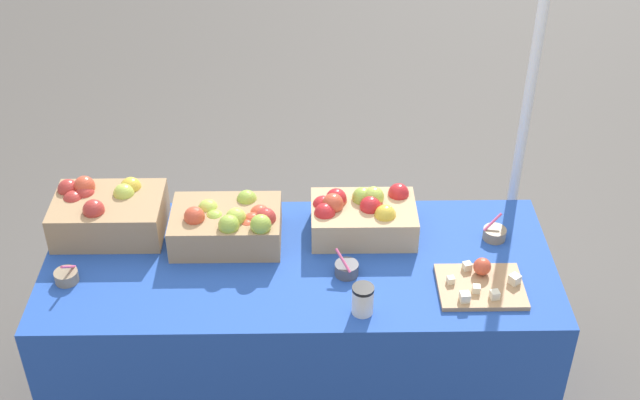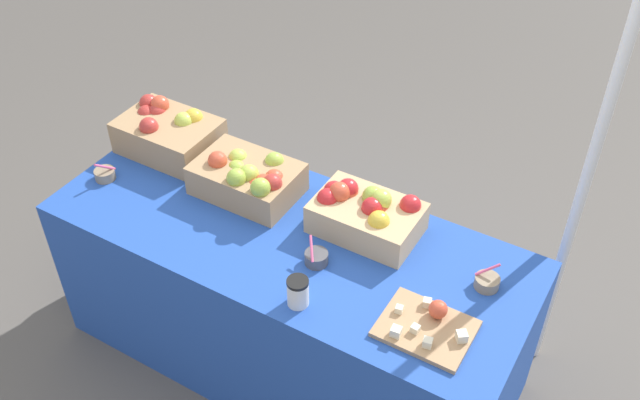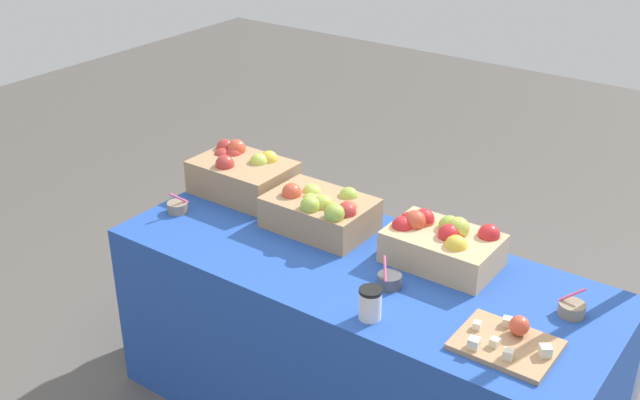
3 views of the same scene
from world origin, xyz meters
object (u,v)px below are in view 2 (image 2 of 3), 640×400
(apple_crate_left, at_px, (168,131))
(coffee_cup, at_px, (298,292))
(apple_crate_middle, at_px, (248,178))
(cutting_board_front, at_px, (428,325))
(tent_pole, at_px, (589,171))
(sample_bowl_mid, at_px, (105,174))
(apple_crate_right, at_px, (365,212))
(sample_bowl_near, at_px, (316,258))
(sample_bowl_far, at_px, (487,282))

(apple_crate_left, relative_size, coffee_cup, 3.75)
(apple_crate_left, height_order, apple_crate_middle, apple_crate_left)
(apple_crate_middle, distance_m, cutting_board_front, 0.96)
(tent_pole, bearing_deg, sample_bowl_mid, -159.33)
(apple_crate_right, distance_m, coffee_cup, 0.46)
(apple_crate_left, bearing_deg, sample_bowl_near, -17.11)
(coffee_cup, bearing_deg, sample_bowl_mid, 170.53)
(apple_crate_left, relative_size, sample_bowl_mid, 3.90)
(apple_crate_right, height_order, sample_bowl_near, apple_crate_right)
(apple_crate_right, height_order, cutting_board_front, apple_crate_right)
(sample_bowl_mid, relative_size, tent_pole, 0.05)
(sample_bowl_near, bearing_deg, apple_crate_left, 162.89)
(apple_crate_left, relative_size, sample_bowl_far, 4.38)
(sample_bowl_far, bearing_deg, cutting_board_front, -109.41)
(coffee_cup, bearing_deg, cutting_board_front, 15.76)
(apple_crate_left, relative_size, apple_crate_middle, 1.01)
(apple_crate_middle, bearing_deg, sample_bowl_far, 0.08)
(sample_bowl_mid, bearing_deg, cutting_board_front, -2.10)
(sample_bowl_mid, xyz_separation_m, coffee_cup, (1.06, -0.18, 0.03))
(apple_crate_left, xyz_separation_m, sample_bowl_near, (0.92, -0.28, -0.06))
(sample_bowl_near, distance_m, sample_bowl_far, 0.61)
(apple_crate_middle, relative_size, tent_pole, 0.20)
(sample_bowl_mid, height_order, tent_pole, tent_pole)
(apple_crate_right, distance_m, sample_bowl_mid, 1.11)
(apple_crate_right, relative_size, cutting_board_front, 1.31)
(apple_crate_left, relative_size, sample_bowl_near, 4.02)
(cutting_board_front, bearing_deg, coffee_cup, -164.24)
(apple_crate_middle, bearing_deg, cutting_board_front, -17.11)
(apple_crate_right, bearing_deg, sample_bowl_far, -5.49)
(sample_bowl_far, xyz_separation_m, tent_pole, (0.18, 0.44, 0.27))
(cutting_board_front, bearing_deg, apple_crate_middle, 162.89)
(sample_bowl_near, bearing_deg, cutting_board_front, -9.39)
(apple_crate_middle, xyz_separation_m, tent_pole, (1.19, 0.44, 0.21))
(apple_crate_middle, xyz_separation_m, apple_crate_right, (0.50, 0.05, 0.00))
(sample_bowl_near, bearing_deg, apple_crate_right, 75.60)
(sample_bowl_mid, xyz_separation_m, tent_pole, (1.76, 0.67, 0.27))
(sample_bowl_near, distance_m, sample_bowl_mid, 1.01)
(sample_bowl_mid, relative_size, sample_bowl_far, 1.12)
(apple_crate_left, height_order, cutting_board_front, apple_crate_left)
(apple_crate_right, relative_size, sample_bowl_mid, 3.75)
(apple_crate_right, bearing_deg, tent_pole, 29.37)
(sample_bowl_near, xyz_separation_m, sample_bowl_mid, (-1.01, -0.02, -0.00))
(cutting_board_front, xyz_separation_m, coffee_cup, (-0.43, -0.12, 0.04))
(sample_bowl_far, bearing_deg, sample_bowl_near, -160.52)
(coffee_cup, bearing_deg, apple_crate_middle, 140.21)
(apple_crate_left, relative_size, tent_pole, 0.20)
(sample_bowl_near, distance_m, tent_pole, 1.02)
(apple_crate_left, bearing_deg, sample_bowl_mid, -106.58)
(sample_bowl_near, height_order, sample_bowl_mid, sample_bowl_mid)
(cutting_board_front, bearing_deg, sample_bowl_near, 170.61)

